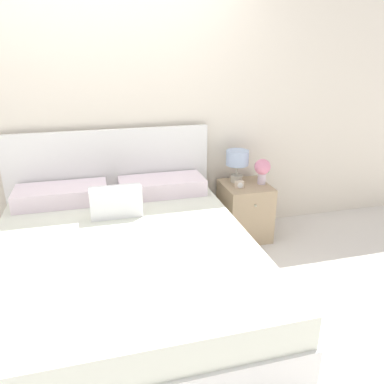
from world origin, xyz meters
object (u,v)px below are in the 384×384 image
nightstand (244,211)px  alarm_clock (239,185)px  bed (123,265)px  table_lamp (237,160)px  flower_vase (263,169)px

nightstand → alarm_clock: alarm_clock is taller
bed → nightstand: bearing=30.5°
alarm_clock → bed: bearing=-150.0°
alarm_clock → table_lamp: bearing=77.7°
table_lamp → alarm_clock: table_lamp is taller
nightstand → alarm_clock: (-0.10, -0.07, 0.30)m
table_lamp → flower_vase: table_lamp is taller
bed → flower_vase: (1.40, 0.72, 0.40)m
table_lamp → alarm_clock: size_ratio=4.00×
flower_vase → table_lamp: bearing=151.3°
nightstand → alarm_clock: 0.33m
table_lamp → nightstand: bearing=-60.7°
bed → table_lamp: size_ratio=6.79×
bed → nightstand: 1.44m
bed → table_lamp: bed is taller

